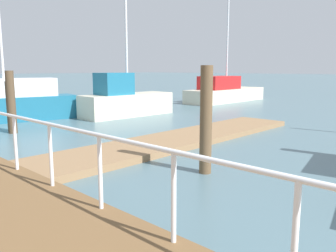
{
  "coord_description": "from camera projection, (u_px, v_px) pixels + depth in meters",
  "views": [
    {
      "loc": [
        -5.85,
        3.13,
        2.34
      ],
      "look_at": [
        0.09,
        8.78,
        0.98
      ],
      "focal_mm": 37.02,
      "sensor_mm": 36.0,
      "label": 1
    }
  ],
  "objects": [
    {
      "name": "boardwalk_railing",
      "position": [
        14.0,
        128.0,
        6.62
      ],
      "size": [
        0.06,
        30.53,
        1.08
      ],
      "color": "white",
      "rests_on": "boardwalk"
    },
    {
      "name": "dock_piling_1",
      "position": [
        11.0,
        102.0,
        12.55
      ],
      "size": [
        0.29,
        0.29,
        2.28
      ],
      "primitive_type": "cylinder",
      "color": "brown",
      "rests_on": "ground_plane"
    },
    {
      "name": "floating_dock",
      "position": [
        175.0,
        140.0,
        11.04
      ],
      "size": [
        11.3,
        2.0,
        0.18
      ],
      "primitive_type": "cube",
      "color": "#93704C",
      "rests_on": "ground_plane"
    },
    {
      "name": "moored_boat_4",
      "position": [
        224.0,
        92.0,
        24.72
      ],
      "size": [
        7.3,
        1.97,
        7.96
      ],
      "color": "beige",
      "rests_on": "ground_plane"
    },
    {
      "name": "dock_piling_2",
      "position": [
        10.0,
        107.0,
        12.96
      ],
      "size": [
        0.28,
        0.28,
        1.88
      ],
      "primitive_type": "cylinder",
      "color": "brown",
      "rests_on": "ground_plane"
    },
    {
      "name": "moored_boat_1",
      "position": [
        125.0,
        100.0,
        17.23
      ],
      "size": [
        4.9,
        1.75,
        8.8
      ],
      "color": "beige",
      "rests_on": "ground_plane"
    },
    {
      "name": "moored_boat_0",
      "position": [
        10.0,
        104.0,
        15.55
      ],
      "size": [
        6.31,
        2.81,
        7.91
      ],
      "color": "#1E6B8C",
      "rests_on": "ground_plane"
    },
    {
      "name": "dock_piling_0",
      "position": [
        206.0,
        120.0,
        7.68
      ],
      "size": [
        0.27,
        0.27,
        2.42
      ],
      "primitive_type": "cylinder",
      "color": "brown",
      "rests_on": "ground_plane"
    }
  ]
}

